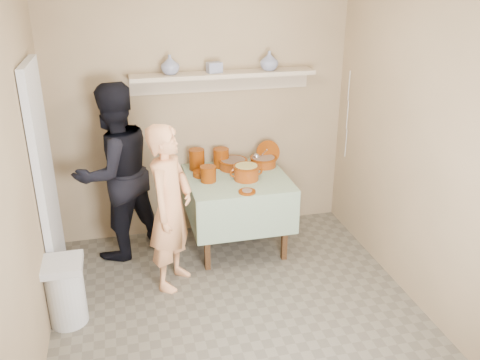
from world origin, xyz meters
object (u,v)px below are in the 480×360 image
object	(u,v)px
person_cook	(170,208)
trash_bin	(65,292)
serving_table	(237,188)
person_helper	(115,173)
cazuela_rice	(246,171)

from	to	relation	value
person_cook	trash_bin	size ratio (longest dim) A/B	2.67
serving_table	trash_bin	distance (m)	1.87
person_helper	serving_table	world-z (taller)	person_helper
person_helper	cazuela_rice	size ratio (longest dim) A/B	5.21
person_cook	person_helper	size ratio (longest dim) A/B	0.87
serving_table	cazuela_rice	size ratio (longest dim) A/B	2.95
person_cook	serving_table	distance (m)	0.89
person_helper	person_cook	bearing A→B (deg)	92.67
person_helper	serving_table	size ratio (longest dim) A/B	1.77
serving_table	person_helper	bearing A→B (deg)	173.19
person_cook	cazuela_rice	bearing A→B (deg)	-30.07
person_cook	trash_bin	bearing A→B (deg)	143.02
person_cook	cazuela_rice	size ratio (longest dim) A/B	4.52
person_helper	trash_bin	bearing A→B (deg)	34.73
person_cook	serving_table	world-z (taller)	person_cook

